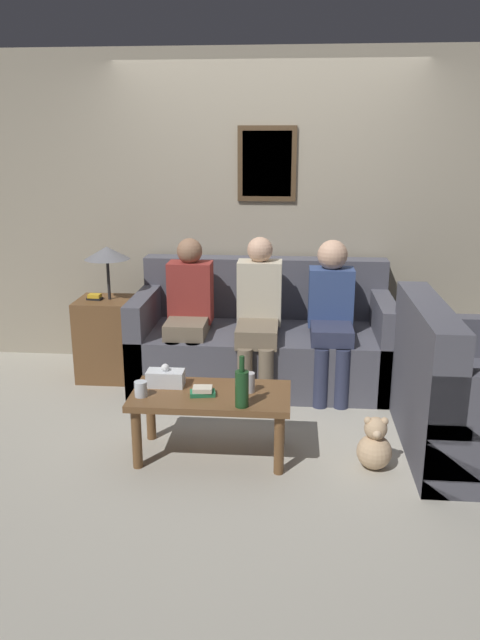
% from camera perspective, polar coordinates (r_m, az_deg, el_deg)
% --- Properties ---
extents(ground_plane, '(16.00, 16.00, 0.00)m').
position_cam_1_polar(ground_plane, '(4.63, 1.69, -7.95)').
color(ground_plane, '#ADA899').
extents(wall_back, '(9.00, 0.08, 2.60)m').
position_cam_1_polar(wall_back, '(5.31, 2.45, 9.80)').
color(wall_back, '#9E937F').
rests_on(wall_back, ground_plane).
extents(couch_main, '(2.01, 0.94, 0.95)m').
position_cam_1_polar(couch_main, '(5.04, 2.07, -1.98)').
color(couch_main, '#4C4C56').
rests_on(couch_main, ground_plane).
extents(couch_side, '(0.94, 1.23, 0.95)m').
position_cam_1_polar(couch_side, '(4.17, 20.63, -7.02)').
color(couch_side, '#4C4C56').
rests_on(couch_side, ground_plane).
extents(coffee_table, '(0.96, 0.50, 0.42)m').
position_cam_1_polar(coffee_table, '(3.84, -2.67, -7.57)').
color(coffee_table, brown).
rests_on(coffee_table, ground_plane).
extents(side_table_with_lamp, '(0.44, 0.42, 1.09)m').
position_cam_1_polar(side_table_with_lamp, '(5.18, -12.16, -0.93)').
color(side_table_with_lamp, brown).
rests_on(side_table_with_lamp, ground_plane).
extents(wine_bottle, '(0.08, 0.08, 0.31)m').
position_cam_1_polar(wine_bottle, '(3.58, 0.17, -6.20)').
color(wine_bottle, '#19421E').
rests_on(wine_bottle, coffee_table).
extents(drinking_glass, '(0.08, 0.08, 0.09)m').
position_cam_1_polar(drinking_glass, '(3.79, -9.06, -6.25)').
color(drinking_glass, silver).
rests_on(drinking_glass, coffee_table).
extents(book_stack, '(0.16, 0.11, 0.05)m').
position_cam_1_polar(book_stack, '(3.77, -3.44, -6.53)').
color(book_stack, '#237547').
rests_on(book_stack, coffee_table).
extents(soda_can, '(0.07, 0.07, 0.12)m').
position_cam_1_polar(soda_can, '(3.80, 0.86, -5.73)').
color(soda_can, '#BCBCC1').
rests_on(soda_can, coffee_table).
extents(tissue_box, '(0.23, 0.12, 0.15)m').
position_cam_1_polar(tissue_box, '(3.92, -6.82, -5.27)').
color(tissue_box, silver).
rests_on(tissue_box, coffee_table).
extents(person_left, '(0.34, 0.57, 1.16)m').
position_cam_1_polar(person_left, '(4.84, -4.73, 1.09)').
color(person_left, '#756651').
rests_on(person_left, ground_plane).
extents(person_middle, '(0.34, 0.65, 1.18)m').
position_cam_1_polar(person_middle, '(4.75, 1.70, 0.86)').
color(person_middle, '#756651').
rests_on(person_middle, ground_plane).
extents(person_right, '(0.34, 0.61, 1.17)m').
position_cam_1_polar(person_right, '(4.77, 8.34, 0.87)').
color(person_right, '#2D334C').
rests_on(person_right, ground_plane).
extents(teddy_bear, '(0.21, 0.21, 0.33)m').
position_cam_1_polar(teddy_bear, '(3.86, 12.20, -11.20)').
color(teddy_bear, tan).
rests_on(teddy_bear, ground_plane).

